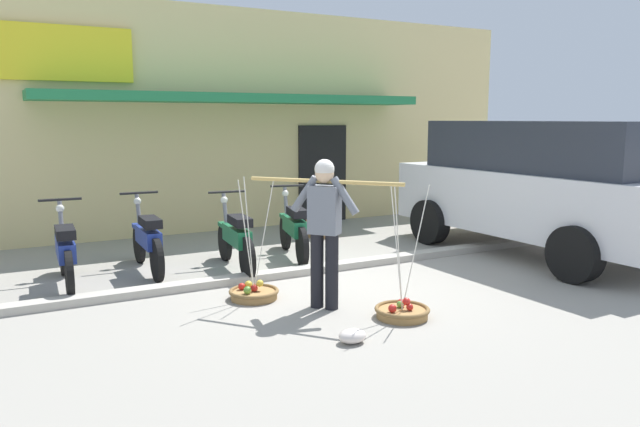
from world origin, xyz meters
TOP-DOWN VIEW (x-y plane):
  - ground_plane at (0.00, 0.00)m, footprint 90.00×90.00m
  - sidewalk_curb at (0.00, 0.70)m, footprint 20.00×0.24m
  - fruit_vendor at (-0.59, -0.78)m, footprint 1.18×1.44m
  - fruit_basket_left_side at (-0.02, -1.48)m, footprint 0.60×0.60m
  - fruit_basket_right_side at (-1.16, -0.06)m, footprint 0.60×0.60m
  - motorcycle_nearest_shop at (-3.06, 1.60)m, footprint 0.54×1.82m
  - motorcycle_second_in_row at (-1.96, 1.85)m, footprint 0.54×1.82m
  - motorcycle_third_in_row at (-0.84, 1.36)m, footprint 0.54×1.82m
  - motorcycle_end_of_row at (0.23, 1.68)m, footprint 0.63×1.79m
  - parked_truck at (3.75, 0.05)m, footprint 2.24×4.85m
  - storefront_building at (0.30, 6.94)m, footprint 13.00×6.00m
  - plastic_litter_bag at (-0.89, -1.87)m, footprint 0.28×0.22m
  - wooden_crate at (1.39, 2.91)m, footprint 0.44×0.36m

SIDE VIEW (x-z plane):
  - ground_plane at x=0.00m, z-range 0.00..0.00m
  - sidewalk_curb at x=0.00m, z-range 0.00..0.10m
  - plastic_litter_bag at x=-0.89m, z-range 0.00..0.14m
  - fruit_basket_left_side at x=-0.02m, z-range -0.65..0.80m
  - fruit_basket_right_side at x=-1.16m, z-range -0.65..0.80m
  - wooden_crate at x=1.39m, z-range 0.00..0.32m
  - motorcycle_nearest_shop at x=-3.06m, z-range -0.09..1.00m
  - motorcycle_second_in_row at x=-1.96m, z-range -0.09..1.00m
  - motorcycle_third_in_row at x=-0.84m, z-range -0.09..1.00m
  - motorcycle_end_of_row at x=0.23m, z-range -0.09..1.00m
  - fruit_vendor at x=-0.59m, z-range 0.13..1.83m
  - parked_truck at x=3.75m, z-range 0.08..2.18m
  - storefront_building at x=0.30m, z-range 0.00..4.20m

